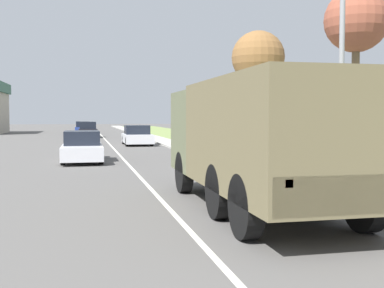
% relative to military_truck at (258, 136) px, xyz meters
% --- Properties ---
extents(ground_plane, '(180.00, 180.00, 0.00)m').
position_rel_military_truck_xyz_m(ground_plane, '(-1.93, 30.51, -1.66)').
color(ground_plane, '#565451').
extents(lane_centre_stripe, '(0.12, 120.00, 0.00)m').
position_rel_military_truck_xyz_m(lane_centre_stripe, '(-1.93, 30.51, -1.65)').
color(lane_centre_stripe, silver).
rests_on(lane_centre_stripe, ground).
extents(sidewalk_right, '(1.80, 120.00, 0.12)m').
position_rel_military_truck_xyz_m(sidewalk_right, '(2.57, 30.51, -1.60)').
color(sidewalk_right, '#ADAAA3').
rests_on(sidewalk_right, ground).
extents(grass_strip_right, '(7.00, 120.00, 0.02)m').
position_rel_military_truck_xyz_m(grass_strip_right, '(6.97, 30.51, -1.65)').
color(grass_strip_right, olive).
rests_on(grass_strip_right, ground).
extents(military_truck, '(2.56, 7.74, 2.86)m').
position_rel_military_truck_xyz_m(military_truck, '(0.00, 0.00, 0.00)').
color(military_truck, '#606647').
rests_on(military_truck, ground).
extents(car_nearest_ahead, '(1.80, 4.82, 1.42)m').
position_rel_military_truck_xyz_m(car_nearest_ahead, '(-3.89, 12.69, -1.01)').
color(car_nearest_ahead, silver).
rests_on(car_nearest_ahead, ground).
extents(car_second_ahead, '(1.93, 4.53, 1.44)m').
position_rel_military_truck_xyz_m(car_second_ahead, '(-0.02, 24.88, -1.00)').
color(car_second_ahead, silver).
rests_on(car_second_ahead, ground).
extents(car_third_ahead, '(1.77, 4.06, 1.55)m').
position_rel_military_truck_xyz_m(car_third_ahead, '(-3.42, 38.28, -0.96)').
color(car_third_ahead, black).
rests_on(car_third_ahead, ground).
extents(car_fourth_ahead, '(1.79, 4.48, 1.48)m').
position_rel_military_truck_xyz_m(car_fourth_ahead, '(-3.91, 48.22, -0.98)').
color(car_fourth_ahead, navy).
rests_on(car_fourth_ahead, ground).
extents(pickup_truck, '(2.02, 5.16, 1.92)m').
position_rel_military_truck_xyz_m(pickup_truck, '(6.11, 4.66, -0.75)').
color(pickup_truck, navy).
rests_on(pickup_truck, grass_strip_right).
extents(lamp_post, '(1.69, 0.24, 6.64)m').
position_rel_military_truck_xyz_m(lamp_post, '(2.60, 1.40, 2.44)').
color(lamp_post, gray).
rests_on(lamp_post, sidewalk_right).
extents(tree_mid_right, '(2.45, 2.45, 6.98)m').
position_rel_military_truck_xyz_m(tree_mid_right, '(6.45, 6.68, 4.03)').
color(tree_mid_right, brown).
rests_on(tree_mid_right, grass_strip_right).
extents(tree_far_right, '(3.12, 3.12, 7.08)m').
position_rel_military_truck_xyz_m(tree_far_right, '(6.23, 16.76, 3.81)').
color(tree_far_right, brown).
rests_on(tree_far_right, grass_strip_right).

